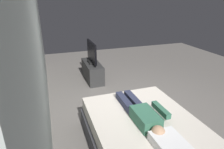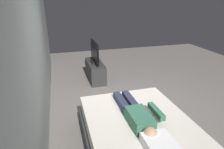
% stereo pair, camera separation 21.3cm
% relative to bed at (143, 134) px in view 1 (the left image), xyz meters
% --- Properties ---
extents(ground_plane, '(10.00, 10.00, 0.00)m').
position_rel_bed_xyz_m(ground_plane, '(1.05, -0.36, -0.26)').
color(ground_plane, slate).
extents(back_wall, '(6.40, 0.10, 2.80)m').
position_rel_bed_xyz_m(back_wall, '(1.45, 1.37, 1.14)').
color(back_wall, silver).
rests_on(back_wall, ground).
extents(bed, '(1.92, 1.55, 0.54)m').
position_rel_bed_xyz_m(bed, '(0.00, 0.00, 0.00)').
color(bed, '#333338').
rests_on(bed, ground).
extents(pillow, '(0.48, 0.34, 0.12)m').
position_rel_bed_xyz_m(pillow, '(-0.64, 0.00, 0.34)').
color(pillow, white).
rests_on(pillow, bed).
extents(person, '(1.26, 0.46, 0.18)m').
position_rel_bed_xyz_m(person, '(0.03, 0.03, 0.36)').
color(person, '#387056').
rests_on(person, bed).
extents(remote, '(0.15, 0.04, 0.02)m').
position_rel_bed_xyz_m(remote, '(0.18, -0.38, 0.29)').
color(remote, black).
rests_on(remote, bed).
extents(tv_stand, '(1.10, 0.40, 0.50)m').
position_rel_bed_xyz_m(tv_stand, '(2.89, 0.08, -0.01)').
color(tv_stand, '#2D2D2D').
rests_on(tv_stand, ground).
extents(tv, '(0.88, 0.20, 0.59)m').
position_rel_bed_xyz_m(tv, '(2.89, 0.08, 0.52)').
color(tv, black).
rests_on(tv, tv_stand).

